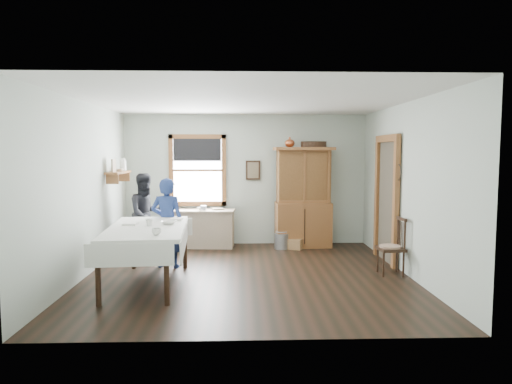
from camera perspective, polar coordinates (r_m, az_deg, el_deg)
The scene contains 20 objects.
room at distance 7.03m, azimuth -1.08°, elevation 0.34°, with size 5.01×5.01×2.70m.
window at distance 9.52m, azimuth -7.32°, elevation 3.21°, with size 1.18×0.07×1.48m.
doorway at distance 8.30m, azimuth 16.06°, elevation -0.45°, with size 0.09×1.14×2.22m.
wall_shelf at distance 8.85m, azimuth -16.77°, elevation 2.52°, with size 0.24×1.00×0.44m.
framed_picture at distance 9.48m, azimuth -0.37°, elevation 2.74°, with size 0.30×0.04×0.40m, color black.
rug_beater at distance 7.74m, azimuth 17.37°, elevation 3.28°, with size 0.27×0.27×0.01m, color black.
work_counter at distance 9.34m, azimuth -6.81°, elevation -4.54°, with size 1.33×0.51×0.76m, color tan.
china_hutch at distance 9.29m, azimuth 5.92°, elevation -0.66°, with size 1.19×0.56×2.02m, color #975A2E.
dining_table at distance 6.85m, azimuth -13.41°, elevation -7.74°, with size 1.12×2.12×0.85m, color silver.
spindle_chair at distance 7.50m, azimuth 16.48°, elevation -6.49°, with size 0.42×0.42×0.91m, color black.
pail at distance 9.16m, azimuth 3.23°, elevation -6.15°, with size 0.29×0.29×0.31m, color #96999E.
wicker_basket at distance 9.18m, azimuth 4.71°, elevation -6.47°, with size 0.34×0.24×0.20m, color tan.
woman_blue at distance 7.75m, azimuth -11.02°, elevation -4.21°, with size 0.51×0.33×1.39m, color navy.
figure_dark at distance 8.80m, azimuth -13.53°, elevation -3.07°, with size 0.69×0.54×1.42m, color black.
table_cup_a at distance 6.04m, azimuth -12.35°, elevation -4.86°, with size 0.12×0.12×0.09m, color white.
table_cup_b at distance 6.85m, azimuth -13.21°, elevation -3.71°, with size 0.10×0.10×0.10m, color white.
table_bowl at distance 6.92m, azimuth -10.85°, elevation -3.74°, with size 0.23×0.23×0.06m, color white.
counter_book at distance 9.29m, azimuth -5.54°, elevation -2.13°, with size 0.18×0.25×0.02m, color #6E6049.
counter_bowl at distance 9.25m, azimuth -6.81°, elevation -2.07°, with size 0.18×0.18×0.06m, color white.
shelf_bowl at distance 8.86m, azimuth -16.75°, elevation 2.68°, with size 0.22×0.22×0.05m, color white.
Camera 1 is at (-0.09, -7.01, 1.91)m, focal length 32.00 mm.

